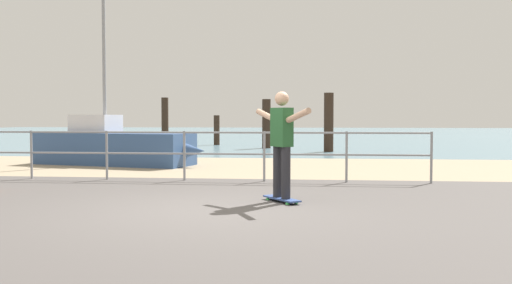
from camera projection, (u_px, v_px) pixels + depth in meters
ground_plane at (190, 225)px, 6.95m from camera, size 24.00×10.00×0.04m
beach_strip at (256, 167)px, 14.90m from camera, size 24.00×6.00×0.04m
sea_surface at (293, 134)px, 42.72m from camera, size 72.00×50.00×0.04m
railing_fence at (145, 148)px, 11.69m from camera, size 11.73×0.05×1.05m
sailboat at (119, 146)px, 15.45m from camera, size 5.07×2.40×5.44m
skateboard at (282, 199)px, 8.69m from camera, size 0.64×0.76×0.08m
skateboarder at (282, 138)px, 8.65m from camera, size 0.93×1.22×1.65m
groyne_post_0 at (165, 121)px, 26.69m from camera, size 0.33×0.33×2.26m
groyne_post_1 at (217, 130)px, 26.20m from camera, size 0.27×0.27×1.41m
groyne_post_2 at (266, 124)px, 23.52m from camera, size 0.36×0.36×2.08m
groyne_post_3 at (329, 123)px, 21.11m from camera, size 0.36×0.36×2.25m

